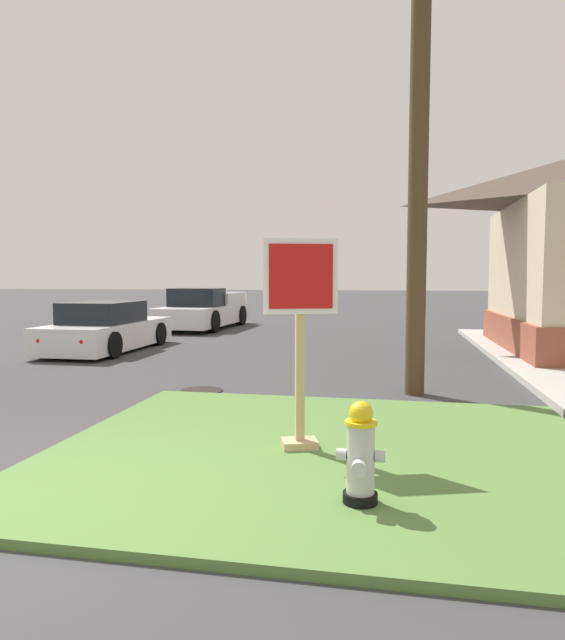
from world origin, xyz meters
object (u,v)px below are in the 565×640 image
fire_hydrant (361,456)px  stop_sign (300,346)px  manhole_cover (201,391)px  parked_sedan_white (107,329)px  utility_pole (421,42)px  pickup_truck_white (204,312)px

fire_hydrant → stop_sign: 1.63m
manhole_cover → parked_sedan_white: parked_sedan_white is taller
stop_sign → utility_pole: bearing=68.9°
fire_hydrant → stop_sign: stop_sign is taller
fire_hydrant → parked_sedan_white: size_ratio=0.19×
utility_pole → pickup_truck_white: bearing=124.3°
fire_hydrant → pickup_truck_white: size_ratio=0.15×
pickup_truck_white → fire_hydrant: bearing=-66.7°
pickup_truck_white → utility_pole: size_ratio=0.51×
stop_sign → pickup_truck_white: stop_sign is taller
stop_sign → pickup_truck_white: size_ratio=0.41×
manhole_cover → pickup_truck_white: size_ratio=0.13×
manhole_cover → parked_sedan_white: bearing=132.8°
fire_hydrant → pickup_truck_white: pickup_truck_white is taller
manhole_cover → utility_pole: bearing=7.0°
pickup_truck_white → parked_sedan_white: bearing=-93.2°
utility_pole → parked_sedan_white: bearing=152.0°
fire_hydrant → pickup_truck_white: bearing=113.3°
fire_hydrant → utility_pole: utility_pole is taller
fire_hydrant → manhole_cover: fire_hydrant is taller
fire_hydrant → manhole_cover: (-2.80, 4.26, -0.45)m
parked_sedan_white → pickup_truck_white: size_ratio=0.81×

